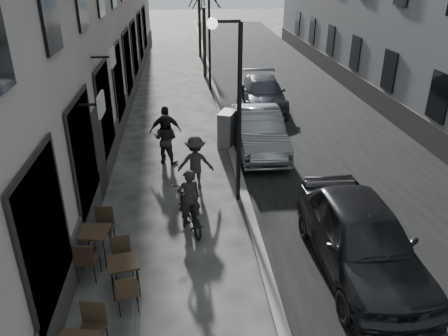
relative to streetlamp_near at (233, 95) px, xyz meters
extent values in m
cube|color=black|center=(4.02, 10.00, -3.16)|extent=(7.30, 60.00, 0.00)
cube|color=slate|center=(0.37, 10.00, -3.10)|extent=(0.25, 60.00, 0.12)
cylinder|color=black|center=(0.17, 0.00, -0.66)|extent=(0.12, 0.12, 5.00)
cylinder|color=black|center=(-0.18, 0.00, 1.84)|extent=(0.70, 0.08, 0.08)
sphere|color=#FFF2CC|center=(-0.53, 0.00, 1.79)|extent=(0.28, 0.28, 0.28)
cylinder|color=black|center=(0.17, 12.00, -0.66)|extent=(0.12, 0.12, 5.00)
cylinder|color=black|center=(0.07, 15.00, -1.21)|extent=(0.20, 0.20, 3.90)
cylinder|color=black|center=(0.07, 21.00, -1.21)|extent=(0.20, 0.20, 3.90)
cube|color=#2E2114|center=(-2.68, -3.67, -2.42)|extent=(0.72, 0.72, 0.04)
cylinder|color=black|center=(-2.89, -3.98, -2.80)|extent=(0.02, 0.02, 0.72)
cylinder|color=black|center=(-2.38, -3.88, -2.80)|extent=(0.02, 0.02, 0.72)
cylinder|color=black|center=(-2.98, -3.47, -2.80)|extent=(0.02, 0.02, 0.72)
cylinder|color=black|center=(-2.48, -3.37, -2.80)|extent=(0.02, 0.02, 0.72)
cube|color=#2E2114|center=(-3.45, -2.56, -2.36)|extent=(0.76, 0.76, 0.04)
cylinder|color=black|center=(-3.77, -2.80, -2.77)|extent=(0.03, 0.03, 0.78)
cylinder|color=black|center=(-3.21, -2.88, -2.77)|extent=(0.03, 0.03, 0.78)
cylinder|color=black|center=(-3.69, -2.24, -2.77)|extent=(0.03, 0.03, 0.78)
cylinder|color=black|center=(-3.13, -2.32, -2.77)|extent=(0.03, 0.03, 0.78)
cube|color=white|center=(-3.85, -5.16, -2.64)|extent=(0.28, 0.60, 0.97)
cube|color=#5D5D60|center=(0.27, 4.03, -2.48)|extent=(0.81, 1.03, 1.36)
imported|color=black|center=(-1.27, -1.29, -2.66)|extent=(1.11, 2.01, 1.00)
imported|color=black|center=(-1.27, -1.29, -2.34)|extent=(0.68, 0.53, 1.64)
imported|color=black|center=(-1.96, 2.81, -2.30)|extent=(1.03, 0.93, 1.73)
imported|color=#272522|center=(-1.02, 0.85, -2.32)|extent=(1.12, 0.69, 1.69)
imported|color=black|center=(-1.97, 3.39, -2.24)|extent=(1.11, 0.53, 1.84)
imported|color=black|center=(2.47, -3.38, -2.33)|extent=(1.98, 4.86, 1.65)
imported|color=gray|center=(1.38, 3.56, -2.41)|extent=(1.64, 4.58, 1.50)
imported|color=#3D3F48|center=(2.47, 8.69, -2.48)|extent=(2.21, 4.81, 1.36)
camera|label=1|loc=(-1.31, -11.08, 3.21)|focal=35.00mm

